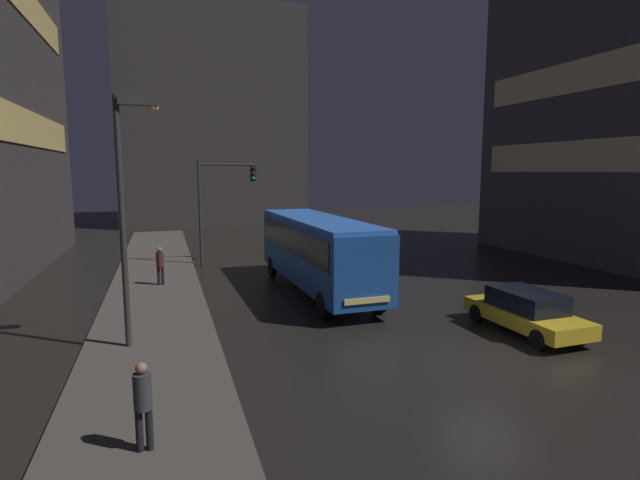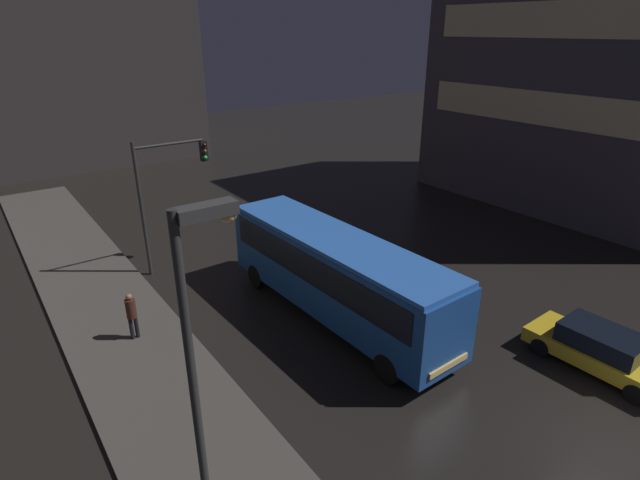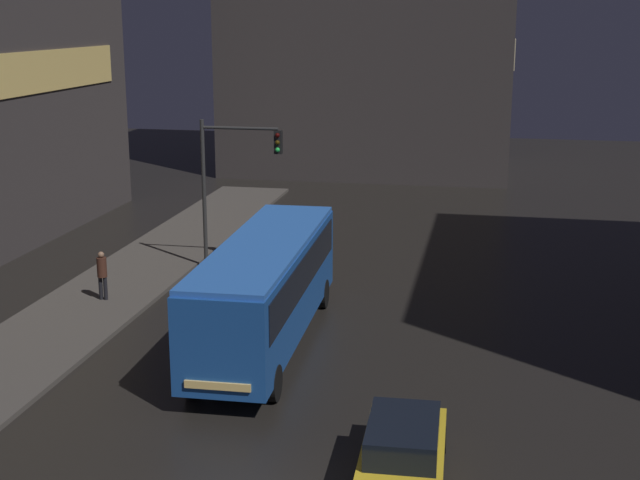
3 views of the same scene
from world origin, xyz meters
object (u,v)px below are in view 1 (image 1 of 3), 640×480
at_px(traffic_light_main, 220,194).
at_px(pedestrian_near, 160,263).
at_px(car_taxi, 526,311).
at_px(street_lamp_sidewalk, 129,183).
at_px(bus_near, 318,247).
at_px(pedestrian_mid, 143,400).

bearing_deg(traffic_light_main, pedestrian_near, -124.28).
bearing_deg(pedestrian_near, car_taxi, 146.91).
height_order(car_taxi, street_lamp_sidewalk, street_lamp_sidewalk).
xyz_separation_m(bus_near, traffic_light_main, (-3.39, 7.80, 2.04)).
height_order(traffic_light_main, street_lamp_sidewalk, street_lamp_sidewalk).
xyz_separation_m(pedestrian_mid, street_lamp_sidewalk, (-0.41, 6.18, 3.90)).
bearing_deg(bus_near, street_lamp_sidewalk, 34.46).
height_order(bus_near, car_taxi, bus_near).
xyz_separation_m(car_taxi, pedestrian_near, (-11.76, 10.41, 0.44)).
bearing_deg(bus_near, traffic_light_main, -67.88).
height_order(bus_near, street_lamp_sidewalk, street_lamp_sidewalk).
bearing_deg(traffic_light_main, car_taxi, -61.21).
bearing_deg(pedestrian_mid, car_taxi, -1.55).
relative_size(car_taxi, street_lamp_sidewalk, 0.60).
xyz_separation_m(bus_near, car_taxi, (5.02, -7.51, -1.32)).
bearing_deg(street_lamp_sidewalk, pedestrian_near, 85.34).
height_order(pedestrian_near, street_lamp_sidewalk, street_lamp_sidewalk).
xyz_separation_m(bus_near, pedestrian_mid, (-7.00, -11.53, -0.90)).
distance_m(pedestrian_mid, traffic_light_main, 19.89).
relative_size(pedestrian_near, traffic_light_main, 0.29).
relative_size(bus_near, pedestrian_near, 6.16).
bearing_deg(pedestrian_near, street_lamp_sidewalk, 93.77).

